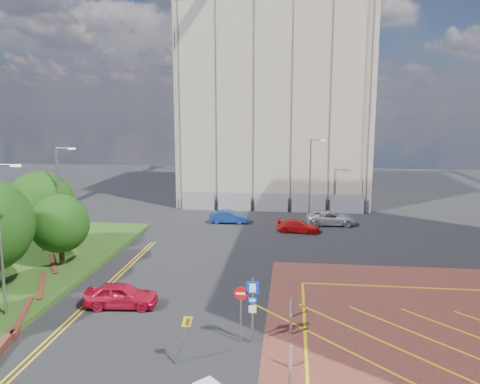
% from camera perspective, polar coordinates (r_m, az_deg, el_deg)
% --- Properties ---
extents(ground, '(140.00, 140.00, 0.00)m').
position_cam_1_polar(ground, '(22.37, -0.07, -19.03)').
color(ground, black).
rests_on(ground, ground).
extents(retaining_wall, '(6.06, 20.33, 0.40)m').
position_cam_1_polar(retaining_wall, '(27.74, -25.31, -13.59)').
color(retaining_wall, brown).
rests_on(retaining_wall, ground).
extents(tree_c, '(4.00, 4.00, 4.90)m').
position_cam_1_polar(tree_c, '(34.24, -21.12, -3.62)').
color(tree_c, '#3D2B1C').
rests_on(tree_c, grass_bed).
extents(tree_d, '(5.00, 5.00, 6.08)m').
position_cam_1_polar(tree_d, '(38.10, -23.12, -1.38)').
color(tree_d, '#3D2B1C').
rests_on(tree_d, grass_bed).
extents(lamp_left_near, '(1.53, 0.16, 8.00)m').
position_cam_1_polar(lamp_left_near, '(26.69, -27.15, -4.55)').
color(lamp_left_near, '#9EA0A8').
rests_on(lamp_left_near, grass_bed).
extents(lamp_left_far, '(1.53, 0.16, 8.00)m').
position_cam_1_polar(lamp_left_far, '(36.11, -21.11, -0.56)').
color(lamp_left_far, '#9EA0A8').
rests_on(lamp_left_far, grass_bed).
extents(lamp_back, '(1.53, 0.16, 8.00)m').
position_cam_1_polar(lamp_back, '(47.91, 8.63, 2.09)').
color(lamp_back, '#9EA0A8').
rests_on(lamp_back, ground).
extents(sign_cluster, '(1.17, 0.12, 3.20)m').
position_cam_1_polar(sign_cluster, '(22.36, 1.00, -13.46)').
color(sign_cluster, '#9EA0A8').
rests_on(sign_cluster, ground).
extents(warning_sign, '(0.83, 0.43, 2.24)m').
position_cam_1_polar(warning_sign, '(20.96, -6.80, -16.79)').
color(warning_sign, '#9EA0A8').
rests_on(warning_sign, ground).
extents(bollard_row, '(0.14, 11.14, 0.90)m').
position_cam_1_polar(bollard_row, '(20.58, 6.16, -20.37)').
color(bollard_row, '#9EA0A8').
rests_on(bollard_row, forecourt).
extents(construction_building, '(21.20, 19.20, 22.00)m').
position_cam_1_polar(construction_building, '(59.48, 4.39, 10.11)').
color(construction_building, '#B7A895').
rests_on(construction_building, ground).
extents(construction_fence, '(21.60, 0.06, 2.00)m').
position_cam_1_polar(construction_fence, '(50.42, 4.95, -1.31)').
color(construction_fence, gray).
rests_on(construction_fence, ground).
extents(car_red_left, '(4.19, 1.98, 1.38)m').
position_cam_1_polar(car_red_left, '(27.41, -14.29, -12.09)').
color(car_red_left, red).
rests_on(car_red_left, ground).
extents(car_blue_back, '(3.77, 1.45, 1.23)m').
position_cam_1_polar(car_blue_back, '(45.39, -1.37, -3.05)').
color(car_blue_back, navy).
rests_on(car_blue_back, ground).
extents(car_red_back, '(3.98, 1.97, 1.11)m').
position_cam_1_polar(car_red_back, '(42.36, 7.10, -4.15)').
color(car_red_back, red).
rests_on(car_red_back, ground).
extents(car_silver_back, '(4.84, 2.52, 1.30)m').
position_cam_1_polar(car_silver_back, '(45.47, 11.08, -3.16)').
color(car_silver_back, silver).
rests_on(car_silver_back, ground).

